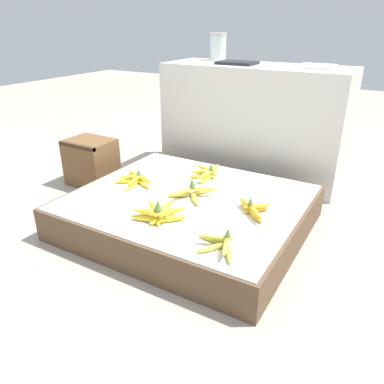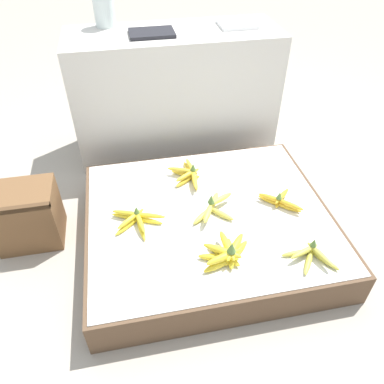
% 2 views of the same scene
% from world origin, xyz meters
% --- Properties ---
extents(ground_plane, '(10.00, 10.00, 0.00)m').
position_xyz_m(ground_plane, '(0.00, 0.00, 0.00)').
color(ground_plane, '#A89E8E').
extents(display_platform, '(1.12, 0.97, 0.17)m').
position_xyz_m(display_platform, '(0.00, 0.00, 0.08)').
color(display_platform, brown).
rests_on(display_platform, ground_plane).
extents(back_vendor_table, '(1.18, 0.43, 0.72)m').
position_xyz_m(back_vendor_table, '(-0.01, 0.85, 0.36)').
color(back_vendor_table, beige).
rests_on(back_vendor_table, ground_plane).
extents(wooden_crate, '(0.29, 0.23, 0.29)m').
position_xyz_m(wooden_crate, '(-0.83, 0.17, 0.15)').
color(wooden_crate, brown).
rests_on(wooden_crate, ground_plane).
extents(banana_bunch_front_midleft, '(0.23, 0.18, 0.11)m').
position_xyz_m(banana_bunch_front_midleft, '(0.01, -0.27, 0.20)').
color(banana_bunch_front_midleft, yellow).
rests_on(banana_bunch_front_midleft, display_platform).
extents(banana_bunch_front_midright, '(0.21, 0.15, 0.08)m').
position_xyz_m(banana_bunch_front_midright, '(0.35, -0.34, 0.19)').
color(banana_bunch_front_midright, gold).
rests_on(banana_bunch_front_midright, display_platform).
extents(banana_bunch_middle_left, '(0.24, 0.20, 0.08)m').
position_xyz_m(banana_bunch_middle_left, '(-0.33, 0.00, 0.19)').
color(banana_bunch_middle_left, yellow).
rests_on(banana_bunch_middle_left, display_platform).
extents(banana_bunch_middle_midleft, '(0.23, 0.23, 0.10)m').
position_xyz_m(banana_bunch_middle_midleft, '(0.02, 0.00, 0.20)').
color(banana_bunch_middle_midleft, '#DBCC4C').
rests_on(banana_bunch_middle_midleft, display_platform).
extents(banana_bunch_middle_midright, '(0.18, 0.18, 0.08)m').
position_xyz_m(banana_bunch_middle_midright, '(0.34, -0.01, 0.20)').
color(banana_bunch_middle_midright, gold).
rests_on(banana_bunch_middle_midright, display_platform).
extents(banana_bunch_back_midleft, '(0.17, 0.26, 0.09)m').
position_xyz_m(banana_bunch_back_midleft, '(-0.04, 0.27, 0.20)').
color(banana_bunch_back_midleft, gold).
rests_on(banana_bunch_back_midleft, display_platform).
extents(glass_jar, '(0.12, 0.12, 0.18)m').
position_xyz_m(glass_jar, '(-0.36, 1.00, 0.81)').
color(glass_jar, silver).
rests_on(glass_jar, back_vendor_table).
extents(foam_tray_white, '(0.20, 0.17, 0.02)m').
position_xyz_m(foam_tray_white, '(0.35, 0.87, 0.73)').
color(foam_tray_white, white).
rests_on(foam_tray_white, back_vendor_table).
extents(foam_tray_dark, '(0.24, 0.17, 0.02)m').
position_xyz_m(foam_tray_dark, '(-0.13, 0.81, 0.73)').
color(foam_tray_dark, '#232328').
rests_on(foam_tray_dark, back_vendor_table).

